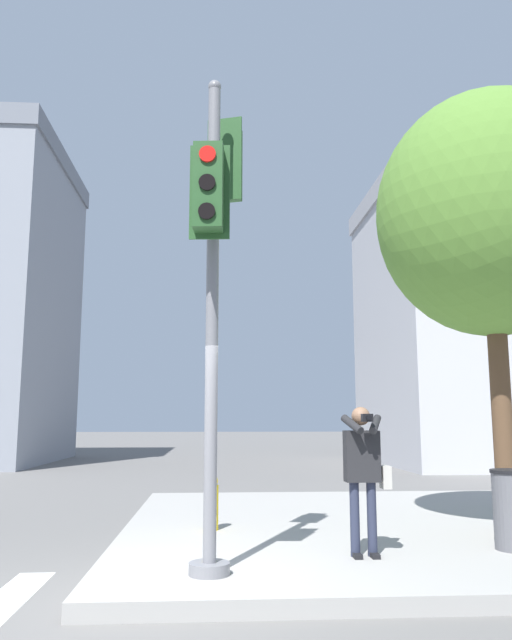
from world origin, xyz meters
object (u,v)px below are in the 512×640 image
Objects in this scene: traffic_signal_pole at (216,247)px; person_photographer at (363,466)px; street_tree at (490,215)px; fire_hydrant at (212,503)px.

traffic_signal_pole reaches higher than person_photographer.
person_photographer is 4.33m from street_tree.
fire_hydrant is (-0.02, 2.57, -3.03)m from traffic_signal_pole.
person_photographer is at bearing -46.08° from fire_hydrant.
person_photographer is 2.62m from fire_hydrant.
traffic_signal_pole is 3.17× the size of person_photographer.
traffic_signal_pole is 7.04× the size of fire_hydrant.
fire_hydrant is at bearing 90.42° from traffic_signal_pole.
street_tree is (2.26, 1.19, 3.50)m from person_photographer.
traffic_signal_pole is 0.85× the size of street_tree.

